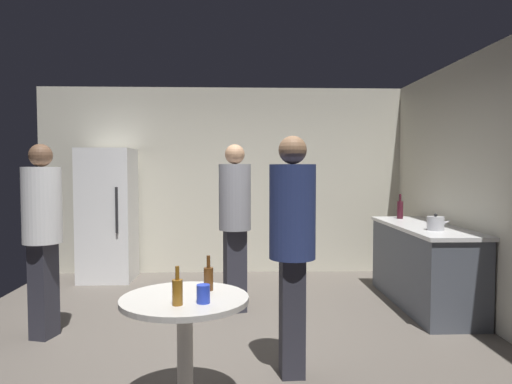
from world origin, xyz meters
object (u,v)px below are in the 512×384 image
(refrigerator, at_px, (108,214))
(kettle, at_px, (436,223))
(person_in_navy_shirt, at_px, (292,236))
(person_in_white_shirt, at_px, (42,225))
(wine_bottle_on_counter, at_px, (400,209))
(beer_bottle_brown, at_px, (208,278))
(foreground_table, at_px, (185,314))
(beer_bottle_amber, at_px, (177,291))
(plastic_cup_blue, at_px, (203,294))
(person_in_gray_shirt, at_px, (235,214))

(refrigerator, relative_size, kettle, 7.38)
(person_in_navy_shirt, bearing_deg, person_in_white_shirt, -23.71)
(wine_bottle_on_counter, bearing_deg, beer_bottle_brown, -129.09)
(beer_bottle_brown, distance_m, person_in_navy_shirt, 0.72)
(foreground_table, relative_size, beer_bottle_brown, 3.48)
(beer_bottle_amber, height_order, plastic_cup_blue, beer_bottle_amber)
(wine_bottle_on_counter, bearing_deg, person_in_navy_shirt, -124.43)
(kettle, distance_m, wine_bottle_on_counter, 1.10)
(plastic_cup_blue, bearing_deg, beer_bottle_amber, -166.58)
(kettle, distance_m, beer_bottle_brown, 2.76)
(beer_bottle_brown, xyz_separation_m, person_in_navy_shirt, (0.59, 0.36, 0.22))
(kettle, bearing_deg, plastic_cup_blue, -139.03)
(refrigerator, xyz_separation_m, foreground_table, (1.45, -3.56, -0.27))
(person_in_navy_shirt, xyz_separation_m, person_in_white_shirt, (-2.16, 0.85, -0.01))
(beer_bottle_amber, height_order, person_in_navy_shirt, person_in_navy_shirt)
(foreground_table, distance_m, person_in_gray_shirt, 2.12)
(kettle, xyz_separation_m, plastic_cup_blue, (-2.23, -1.93, -0.18))
(wine_bottle_on_counter, bearing_deg, plastic_cup_blue, -126.45)
(refrigerator, height_order, person_in_gray_shirt, refrigerator)
(beer_bottle_amber, bearing_deg, kettle, 39.66)
(kettle, height_order, beer_bottle_brown, kettle)
(kettle, distance_m, beer_bottle_amber, 3.09)
(foreground_table, distance_m, beer_bottle_brown, 0.28)
(beer_bottle_amber, xyz_separation_m, beer_bottle_brown, (0.16, 0.33, 0.00))
(beer_bottle_brown, relative_size, person_in_white_shirt, 0.13)
(plastic_cup_blue, relative_size, person_in_gray_shirt, 0.06)
(beer_bottle_amber, relative_size, beer_bottle_brown, 1.00)
(kettle, bearing_deg, wine_bottle_on_counter, 89.36)
(plastic_cup_blue, distance_m, person_in_gray_shirt, 2.22)
(person_in_navy_shirt, bearing_deg, foreground_table, 32.58)
(person_in_white_shirt, bearing_deg, wine_bottle_on_counter, 36.97)
(wine_bottle_on_counter, relative_size, beer_bottle_brown, 1.35)
(wine_bottle_on_counter, height_order, plastic_cup_blue, wine_bottle_on_counter)
(refrigerator, bearing_deg, beer_bottle_amber, -68.99)
(foreground_table, xyz_separation_m, beer_bottle_brown, (0.14, 0.15, 0.19))
(foreground_table, xyz_separation_m, person_in_navy_shirt, (0.73, 0.51, 0.41))
(beer_bottle_brown, bearing_deg, beer_bottle_amber, -116.17)
(wine_bottle_on_counter, xyz_separation_m, plastic_cup_blue, (-2.24, -3.03, -0.23))
(refrigerator, distance_m, wine_bottle_on_counter, 3.88)
(foreground_table, xyz_separation_m, person_in_white_shirt, (-1.42, 1.35, 0.40))
(kettle, distance_m, person_in_navy_shirt, 2.07)
(beer_bottle_brown, height_order, person_in_gray_shirt, person_in_gray_shirt)
(kettle, xyz_separation_m, person_in_navy_shirt, (-1.62, -1.29, 0.07))
(person_in_navy_shirt, relative_size, person_in_gray_shirt, 0.99)
(refrigerator, relative_size, foreground_table, 2.25)
(refrigerator, relative_size, person_in_navy_shirt, 1.02)
(refrigerator, height_order, person_in_navy_shirt, refrigerator)
(beer_bottle_brown, xyz_separation_m, plastic_cup_blue, (-0.01, -0.29, -0.03))
(refrigerator, relative_size, person_in_white_shirt, 1.03)
(refrigerator, relative_size, beer_bottle_brown, 7.83)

